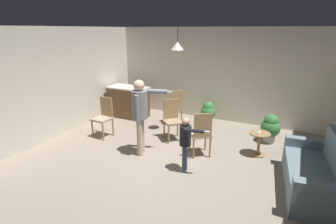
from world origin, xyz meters
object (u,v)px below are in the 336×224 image
(dining_chair_by_counter, at_px, (104,115))
(potted_plant_by_wall, at_px, (208,111))
(person_child, at_px, (186,139))
(kitchen_counter, at_px, (128,102))
(side_table_by_couch, at_px, (259,141))
(person_adult, at_px, (140,109))
(dining_chair_spare, at_px, (174,105))
(couch_floral, at_px, (318,174))
(spare_remote_on_table, at_px, (259,132))
(dining_chair_near_wall, at_px, (172,118))
(potted_plant_corner, at_px, (270,127))
(dining_chair_centre_back, at_px, (201,132))

(dining_chair_by_counter, relative_size, potted_plant_by_wall, 1.54)
(person_child, distance_m, dining_chair_by_counter, 2.64)
(dining_chair_by_counter, bearing_deg, kitchen_counter, -74.12)
(side_table_by_couch, relative_size, person_adult, 0.31)
(dining_chair_spare, distance_m, potted_plant_by_wall, 1.00)
(couch_floral, relative_size, dining_chair_spare, 1.89)
(kitchen_counter, relative_size, person_adult, 0.76)
(side_table_by_couch, bearing_deg, spare_remote_on_table, -127.44)
(dining_chair_near_wall, relative_size, dining_chair_spare, 1.00)
(potted_plant_corner, bearing_deg, person_child, -120.76)
(dining_chair_spare, xyz_separation_m, spare_remote_on_table, (2.47, -1.00, -0.01))
(kitchen_counter, xyz_separation_m, dining_chair_centre_back, (2.93, -1.50, 0.07))
(person_adult, distance_m, potted_plant_corner, 3.17)
(kitchen_counter, bearing_deg, couch_floral, -19.98)
(kitchen_counter, xyz_separation_m, person_child, (2.89, -2.24, 0.20))
(dining_chair_spare, bearing_deg, kitchen_counter, 128.28)
(couch_floral, height_order, person_child, person_child)
(couch_floral, distance_m, potted_plant_corner, 2.03)
(dining_chair_by_counter, bearing_deg, person_adult, 165.82)
(potted_plant_corner, bearing_deg, dining_chair_by_counter, -158.83)
(dining_chair_spare, bearing_deg, dining_chair_near_wall, -121.36)
(couch_floral, distance_m, spare_remote_on_table, 1.45)
(dining_chair_centre_back, bearing_deg, side_table_by_couch, -6.73)
(side_table_by_couch, height_order, dining_chair_by_counter, dining_chair_by_counter)
(potted_plant_by_wall, bearing_deg, couch_floral, -41.60)
(couch_floral, height_order, potted_plant_by_wall, couch_floral)
(couch_floral, relative_size, person_adult, 1.14)
(kitchen_counter, relative_size, person_child, 1.16)
(dining_chair_by_counter, height_order, dining_chair_centre_back, same)
(couch_floral, bearing_deg, potted_plant_by_wall, 41.72)
(couch_floral, height_order, dining_chair_by_counter, same)
(dining_chair_centre_back, relative_size, spare_remote_on_table, 7.69)
(person_adult, relative_size, potted_plant_by_wall, 2.54)
(kitchen_counter, xyz_separation_m, potted_plant_by_wall, (2.42, 0.53, -0.12))
(person_adult, bearing_deg, dining_chair_near_wall, 149.11)
(kitchen_counter, height_order, person_adult, person_adult)
(couch_floral, bearing_deg, spare_remote_on_table, 43.24)
(dining_chair_near_wall, relative_size, spare_remote_on_table, 7.69)
(kitchen_counter, distance_m, dining_chair_by_counter, 1.59)
(person_child, distance_m, dining_chair_near_wall, 1.58)
(dining_chair_centre_back, distance_m, spare_remote_on_table, 1.23)
(person_child, relative_size, dining_chair_by_counter, 1.09)
(potted_plant_by_wall, distance_m, spare_remote_on_table, 2.18)
(side_table_by_couch, relative_size, dining_chair_spare, 0.52)
(kitchen_counter, relative_size, spare_remote_on_table, 9.69)
(kitchen_counter, height_order, person_child, person_child)
(couch_floral, height_order, spare_remote_on_table, couch_floral)
(person_adult, distance_m, dining_chair_spare, 2.12)
(person_adult, relative_size, person_child, 1.52)
(couch_floral, relative_size, potted_plant_by_wall, 2.90)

